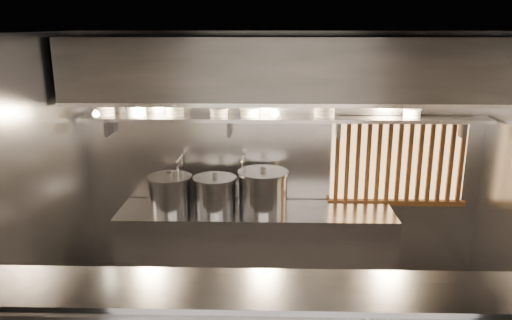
{
  "coord_description": "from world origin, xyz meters",
  "views": [
    {
      "loc": [
        -0.16,
        -4.0,
        2.86
      ],
      "look_at": [
        -0.28,
        0.55,
        1.63
      ],
      "focal_mm": 35.0,
      "sensor_mm": 36.0,
      "label": 1
    }
  ],
  "objects_px": {
    "stock_pot_left": "(215,194)",
    "stock_pot_mid": "(170,193)",
    "pendant_bulb": "(275,113)",
    "heat_lamp": "(94,108)",
    "stock_pot_right": "(263,190)"
  },
  "relations": [
    {
      "from": "stock_pot_left",
      "to": "stock_pot_mid",
      "type": "bearing_deg",
      "value": 179.27
    },
    {
      "from": "heat_lamp",
      "to": "stock_pot_mid",
      "type": "bearing_deg",
      "value": 22.61
    },
    {
      "from": "heat_lamp",
      "to": "pendant_bulb",
      "type": "relative_size",
      "value": 1.87
    },
    {
      "from": "heat_lamp",
      "to": "stock_pot_right",
      "type": "height_order",
      "value": "heat_lamp"
    },
    {
      "from": "stock_pot_left",
      "to": "stock_pot_mid",
      "type": "relative_size",
      "value": 0.82
    },
    {
      "from": "heat_lamp",
      "to": "stock_pot_left",
      "type": "relative_size",
      "value": 0.68
    },
    {
      "from": "stock_pot_right",
      "to": "pendant_bulb",
      "type": "bearing_deg",
      "value": 16.27
    },
    {
      "from": "heat_lamp",
      "to": "stock_pot_right",
      "type": "distance_m",
      "value": 1.95
    },
    {
      "from": "stock_pot_mid",
      "to": "pendant_bulb",
      "type": "bearing_deg",
      "value": 3.68
    },
    {
      "from": "stock_pot_mid",
      "to": "stock_pot_right",
      "type": "distance_m",
      "value": 1.01
    },
    {
      "from": "pendant_bulb",
      "to": "stock_pot_right",
      "type": "bearing_deg",
      "value": -163.73
    },
    {
      "from": "stock_pot_mid",
      "to": "heat_lamp",
      "type": "bearing_deg",
      "value": -157.39
    },
    {
      "from": "heat_lamp",
      "to": "stock_pot_mid",
      "type": "height_order",
      "value": "heat_lamp"
    },
    {
      "from": "stock_pot_left",
      "to": "stock_pot_right",
      "type": "distance_m",
      "value": 0.53
    },
    {
      "from": "heat_lamp",
      "to": "pendant_bulb",
      "type": "height_order",
      "value": "heat_lamp"
    }
  ]
}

